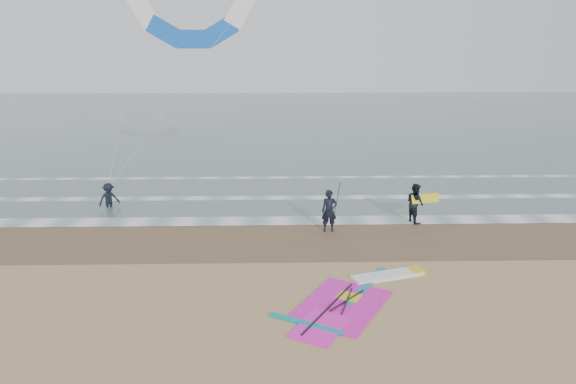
{
  "coord_description": "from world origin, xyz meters",
  "views": [
    {
      "loc": [
        -2.27,
        -13.4,
        7.12
      ],
      "look_at": [
        -1.81,
        5.0,
        2.2
      ],
      "focal_mm": 32.0,
      "sensor_mm": 36.0,
      "label": 1
    }
  ],
  "objects_px": {
    "person_standing": "(329,211)",
    "person_walking": "(415,203)",
    "surf_kite": "(192,25)",
    "person_wading": "(108,192)",
    "windsurf_rig": "(356,297)"
  },
  "relations": [
    {
      "from": "person_standing",
      "to": "person_walking",
      "type": "bearing_deg",
      "value": 14.7
    },
    {
      "from": "person_standing",
      "to": "surf_kite",
      "type": "xyz_separation_m",
      "value": [
        -6.53,
        7.99,
        7.76
      ]
    },
    {
      "from": "person_standing",
      "to": "person_walking",
      "type": "xyz_separation_m",
      "value": [
        3.87,
        1.1,
        -0.01
      ]
    },
    {
      "from": "person_wading",
      "to": "person_standing",
      "type": "bearing_deg",
      "value": -57.76
    },
    {
      "from": "person_standing",
      "to": "surf_kite",
      "type": "bearing_deg",
      "value": 128.08
    },
    {
      "from": "windsurf_rig",
      "to": "person_walking",
      "type": "relative_size",
      "value": 3.01
    },
    {
      "from": "windsurf_rig",
      "to": "person_walking",
      "type": "xyz_separation_m",
      "value": [
        3.66,
        7.19,
        0.84
      ]
    },
    {
      "from": "person_walking",
      "to": "surf_kite",
      "type": "height_order",
      "value": "surf_kite"
    },
    {
      "from": "windsurf_rig",
      "to": "person_standing",
      "type": "xyz_separation_m",
      "value": [
        -0.21,
        6.09,
        0.85
      ]
    },
    {
      "from": "windsurf_rig",
      "to": "surf_kite",
      "type": "distance_m",
      "value": 17.83
    },
    {
      "from": "windsurf_rig",
      "to": "surf_kite",
      "type": "xyz_separation_m",
      "value": [
        -6.74,
        14.09,
        8.61
      ]
    },
    {
      "from": "windsurf_rig",
      "to": "person_standing",
      "type": "distance_m",
      "value": 6.16
    },
    {
      "from": "windsurf_rig",
      "to": "person_walking",
      "type": "bearing_deg",
      "value": 63.03
    },
    {
      "from": "person_wading",
      "to": "surf_kite",
      "type": "xyz_separation_m",
      "value": [
        3.7,
        4.33,
        7.86
      ]
    },
    {
      "from": "windsurf_rig",
      "to": "person_walking",
      "type": "distance_m",
      "value": 8.12
    }
  ]
}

